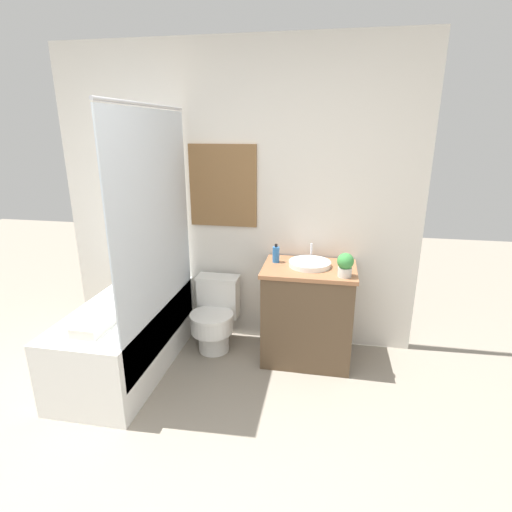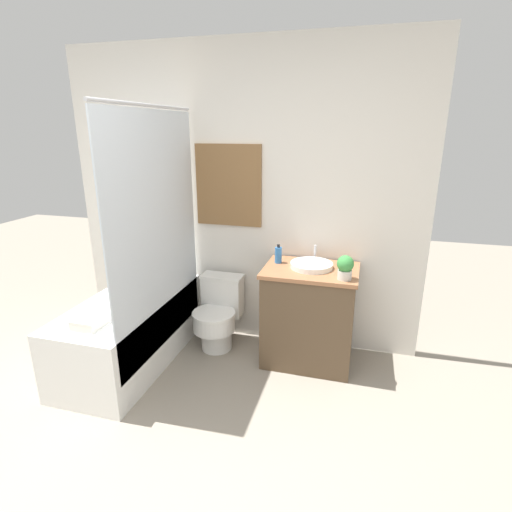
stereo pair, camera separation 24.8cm
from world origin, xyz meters
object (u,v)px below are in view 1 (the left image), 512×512
(toilet, at_px, (215,316))
(sink, at_px, (310,264))
(potted_plant, at_px, (345,264))
(soap_bottle, at_px, (276,254))

(toilet, height_order, sink, sink)
(sink, height_order, potted_plant, potted_plant)
(soap_bottle, xyz_separation_m, potted_plant, (0.54, -0.24, 0.03))
(sink, bearing_deg, potted_plant, -35.69)
(toilet, bearing_deg, sink, 0.10)
(sink, xyz_separation_m, potted_plant, (0.26, -0.19, 0.07))
(toilet, height_order, soap_bottle, soap_bottle)
(sink, bearing_deg, toilet, -179.90)
(sink, height_order, soap_bottle, soap_bottle)
(sink, distance_m, potted_plant, 0.33)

